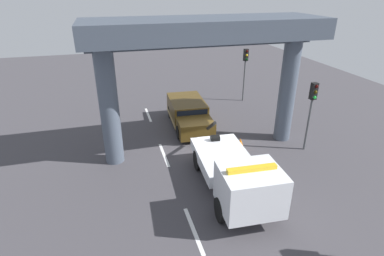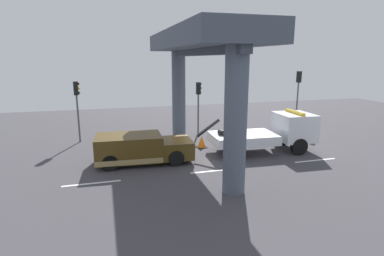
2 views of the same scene
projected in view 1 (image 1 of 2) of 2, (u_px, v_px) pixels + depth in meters
ground_plane at (205, 150)px, 17.69m from camera, size 60.00×40.00×0.10m
lane_stripe_west at (148, 115)px, 22.33m from camera, size 2.60×0.16×0.01m
lane_stripe_mid at (164, 155)px, 17.09m from camera, size 2.60×0.16×0.01m
lane_stripe_east at (194, 230)px, 11.85m from camera, size 2.60×0.16×0.01m
tow_truck_white at (237, 175)px, 13.13m from camera, size 7.31×2.72×2.46m
towed_van_green at (189, 114)px, 20.42m from camera, size 5.31×2.46×1.58m
overpass_structure at (206, 44)px, 15.29m from camera, size 3.60×11.93×7.10m
traffic_light_near at (245, 64)px, 23.83m from camera, size 0.39×0.32×4.12m
traffic_light_far at (312, 102)px, 16.47m from camera, size 0.39×0.32×3.91m
traffic_cone_orange at (240, 145)px, 17.42m from camera, size 0.63×0.63×0.75m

